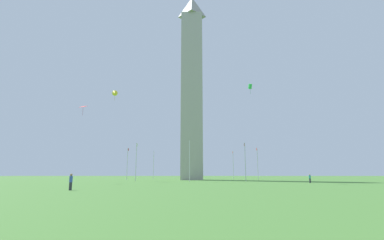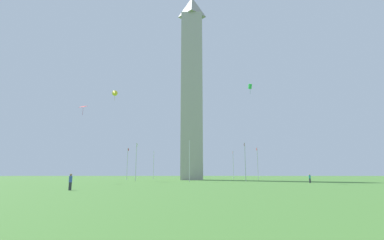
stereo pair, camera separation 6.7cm
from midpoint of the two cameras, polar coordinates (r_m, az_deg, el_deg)
ground_plane at (r=78.77m, az=-0.02°, el=-11.65°), size 260.00×260.00×0.00m
obelisk_monument at (r=82.64m, az=-0.02°, el=7.21°), size 5.88×5.88×53.46m
flagpole_n at (r=96.36m, az=0.30°, el=-8.64°), size 1.12×0.14×8.61m
flagpole_ne at (r=92.39m, az=-7.57°, el=-8.47°), size 1.12×0.14×8.61m
flagpole_e at (r=81.30m, az=-12.58°, el=-8.06°), size 1.12×0.14×8.61m
flagpole_se at (r=68.09m, az=-10.92°, el=-7.70°), size 1.12×0.14×8.61m
flagpole_s at (r=61.39m, az=-0.53°, el=-7.61°), size 1.12×0.14×8.61m
flagpole_sw at (r=67.21m, az=10.35°, el=-7.69°), size 1.12×0.14×8.61m
flagpole_w at (r=80.27m, az=12.70°, el=-8.02°), size 1.12×0.14×8.61m
flagpole_nw at (r=91.75m, az=8.05°, el=-8.44°), size 1.12×0.14×8.61m
person_blue_shirt at (r=32.59m, az=-22.73°, el=-11.14°), size 0.32×0.32×1.67m
person_teal_shirt at (r=57.09m, az=22.07°, el=-10.58°), size 0.32×0.32×1.60m
kite_yellow_delta at (r=72.36m, az=-14.93°, el=5.10°), size 1.81×1.66×2.65m
kite_red_diamond at (r=59.45m, az=-20.59°, el=2.42°), size 1.40×1.46×1.94m
kite_green_box at (r=60.23m, az=11.28°, el=6.48°), size 1.01×0.73×2.09m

